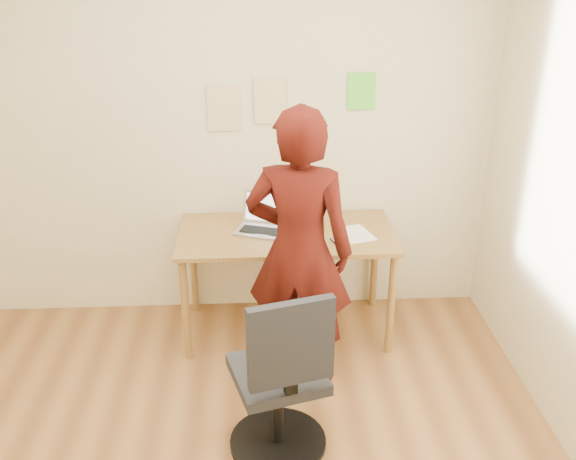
{
  "coord_description": "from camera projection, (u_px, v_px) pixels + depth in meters",
  "views": [
    {
      "loc": [
        0.15,
        -2.4,
        2.46
      ],
      "look_at": [
        0.32,
        0.95,
        0.95
      ],
      "focal_mm": 40.0,
      "sensor_mm": 36.0,
      "label": 1
    }
  ],
  "objects": [
    {
      "name": "wall_note_right",
      "position": [
        362.0,
        91.0,
        4.17
      ],
      "size": [
        0.18,
        0.0,
        0.24
      ],
      "primitive_type": "cube",
      "color": "#5ADD31",
      "rests_on": "room"
    },
    {
      "name": "room",
      "position": [
        222.0,
        238.0,
        2.63
      ],
      "size": [
        3.58,
        3.58,
        2.78
      ],
      "color": "brown",
      "rests_on": "ground"
    },
    {
      "name": "office_chair",
      "position": [
        282.0,
        387.0,
        3.21
      ],
      "size": [
        0.54,
        0.55,
        0.99
      ],
      "rotation": [
        0.0,
        0.0,
        0.28
      ],
      "color": "black",
      "rests_on": "ground"
    },
    {
      "name": "desk",
      "position": [
        287.0,
        244.0,
        4.19
      ],
      "size": [
        1.4,
        0.7,
        0.74
      ],
      "color": "olive",
      "rests_on": "ground"
    },
    {
      "name": "wall_note_mid",
      "position": [
        270.0,
        101.0,
        4.16
      ],
      "size": [
        0.21,
        0.0,
        0.3
      ],
      "primitive_type": "cube",
      "color": "#D5B97F",
      "rests_on": "room"
    },
    {
      "name": "paper_sheet",
      "position": [
        356.0,
        234.0,
        4.14
      ],
      "size": [
        0.26,
        0.31,
        0.0
      ],
      "primitive_type": "cube",
      "rotation": [
        0.0,
        0.0,
        0.29
      ],
      "color": "white",
      "rests_on": "desk"
    },
    {
      "name": "phone",
      "position": [
        337.0,
        241.0,
        4.02
      ],
      "size": [
        0.09,
        0.12,
        0.01
      ],
      "rotation": [
        0.0,
        0.0,
        0.32
      ],
      "color": "black",
      "rests_on": "desk"
    },
    {
      "name": "laptop",
      "position": [
        262.0,
        222.0,
        4.19
      ],
      "size": [
        0.38,
        0.36,
        0.22
      ],
      "rotation": [
        0.0,
        0.0,
        -0.33
      ],
      "color": "#ABACB3",
      "rests_on": "desk"
    },
    {
      "name": "person",
      "position": [
        299.0,
        251.0,
        3.65
      ],
      "size": [
        0.7,
        0.55,
        1.7
      ],
      "primitive_type": "imported",
      "rotation": [
        0.0,
        0.0,
        2.89
      ],
      "color": "#380C07",
      "rests_on": "ground"
    },
    {
      "name": "wall_note_left",
      "position": [
        224.0,
        108.0,
        4.16
      ],
      "size": [
        0.21,
        0.0,
        0.3
      ],
      "primitive_type": "cube",
      "color": "#D5B97F",
      "rests_on": "room"
    }
  ]
}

